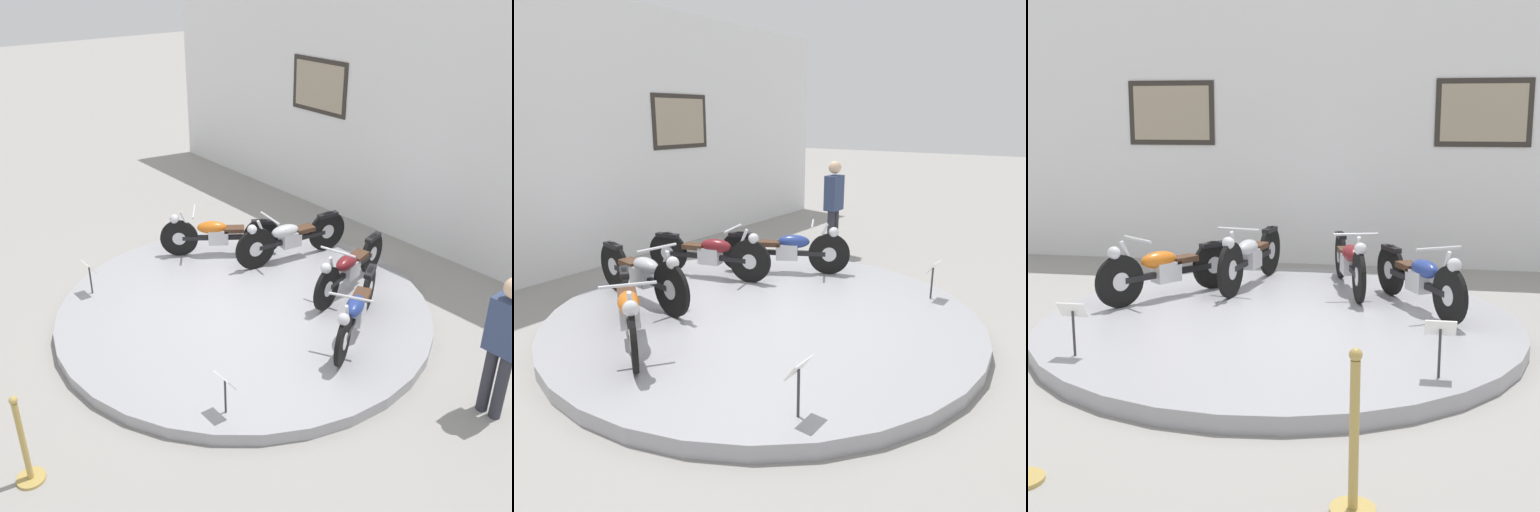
{
  "view_description": "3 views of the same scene",
  "coord_description": "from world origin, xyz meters",
  "views": [
    {
      "loc": [
        5.72,
        -4.42,
        4.57
      ],
      "look_at": [
        0.0,
        0.21,
        0.85
      ],
      "focal_mm": 42.0,
      "sensor_mm": 36.0,
      "label": 1
    },
    {
      "loc": [
        -4.61,
        -3.36,
        2.48
      ],
      "look_at": [
        0.1,
        -0.03,
        0.85
      ],
      "focal_mm": 35.0,
      "sensor_mm": 36.0,
      "label": 2
    },
    {
      "loc": [
        1.32,
        -7.35,
        2.32
      ],
      "look_at": [
        -0.01,
        0.36,
        0.78
      ],
      "focal_mm": 50.0,
      "sensor_mm": 36.0,
      "label": 3
    }
  ],
  "objects": [
    {
      "name": "stanchion_post_right_of_entry",
      "position": [
        1.07,
        -3.47,
        0.34
      ],
      "size": [
        0.28,
        0.28,
        1.02
      ],
      "color": "tan",
      "rests_on": "ground_plane"
    },
    {
      "name": "motorcycle_silver",
      "position": [
        -0.64,
        1.43,
        0.56
      ],
      "size": [
        0.54,
        2.01,
        0.81
      ],
      "color": "black",
      "rests_on": "display_platform"
    },
    {
      "name": "info_placard_front_centre",
      "position": [
        1.63,
        -1.53,
        0.53
      ],
      "size": [
        0.26,
        0.11,
        0.51
      ],
      "color": "#333338",
      "rests_on": "display_platform"
    },
    {
      "name": "back_wall",
      "position": [
        0.0,
        3.79,
        2.16
      ],
      "size": [
        14.0,
        0.22,
        4.31
      ],
      "color": "white",
      "rests_on": "ground_plane"
    },
    {
      "name": "ground_plane",
      "position": [
        0.0,
        0.0,
        0.0
      ],
      "size": [
        60.0,
        60.0,
        0.0
      ],
      "primitive_type": "plane",
      "color": "gray"
    },
    {
      "name": "motorcycle_blue",
      "position": [
        1.5,
        0.64,
        0.54
      ],
      "size": [
        0.99,
        1.76,
        0.79
      ],
      "color": "black",
      "rests_on": "display_platform"
    },
    {
      "name": "motorcycle_orange",
      "position": [
        -1.5,
        0.64,
        0.53
      ],
      "size": [
        1.21,
        1.61,
        0.78
      ],
      "color": "black",
      "rests_on": "display_platform"
    },
    {
      "name": "info_placard_front_left",
      "position": [
        -1.63,
        -1.53,
        0.53
      ],
      "size": [
        0.26,
        0.11,
        0.51
      ],
      "color": "#333338",
      "rests_on": "display_platform"
    },
    {
      "name": "motorcycle_maroon",
      "position": [
        0.64,
        1.43,
        0.54
      ],
      "size": [
        0.64,
        1.93,
        0.79
      ],
      "color": "black",
      "rests_on": "display_platform"
    },
    {
      "name": "display_platform",
      "position": [
        0.0,
        0.0,
        0.08
      ],
      "size": [
        5.18,
        5.18,
        0.16
      ],
      "primitive_type": "cylinder",
      "color": "#99999E",
      "rests_on": "ground_plane"
    }
  ]
}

